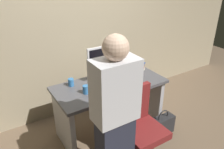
# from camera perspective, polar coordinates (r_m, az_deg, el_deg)

# --- Properties ---
(ground_plane) EXTENTS (9.00, 9.00, 0.00)m
(ground_plane) POSITION_cam_1_polar(r_m,az_deg,el_deg) (3.32, -0.47, -13.41)
(ground_plane) COLOR brown
(wall_back) EXTENTS (6.40, 0.10, 3.00)m
(wall_back) POSITION_cam_1_polar(r_m,az_deg,el_deg) (3.31, -7.88, 15.16)
(wall_back) COLOR tan
(wall_back) RESTS_ON ground
(desk) EXTENTS (1.45, 0.68, 0.73)m
(desk) POSITION_cam_1_polar(r_m,az_deg,el_deg) (3.03, -0.50, -5.99)
(desk) COLOR #4C4C51
(desk) RESTS_ON ground
(office_chair) EXTENTS (0.52, 0.52, 0.94)m
(office_chair) POSITION_cam_1_polar(r_m,az_deg,el_deg) (2.62, 7.12, -14.07)
(office_chair) COLOR black
(office_chair) RESTS_ON ground
(person_at_desk) EXTENTS (0.40, 0.24, 1.64)m
(person_at_desk) POSITION_cam_1_polar(r_m,az_deg,el_deg) (2.09, 0.78, -11.26)
(person_at_desk) COLOR #262838
(person_at_desk) RESTS_ON ground
(monitor) EXTENTS (0.54, 0.15, 0.46)m
(monitor) POSITION_cam_1_polar(r_m,az_deg,el_deg) (2.96, -1.40, 3.68)
(monitor) COLOR silver
(monitor) RESTS_ON desk
(keyboard) EXTENTS (0.43, 0.15, 0.02)m
(keyboard) POSITION_cam_1_polar(r_m,az_deg,el_deg) (2.81, 0.95, -3.23)
(keyboard) COLOR #262626
(keyboard) RESTS_ON desk
(mouse) EXTENTS (0.06, 0.10, 0.03)m
(mouse) POSITION_cam_1_polar(r_m,az_deg,el_deg) (2.98, 5.59, -1.38)
(mouse) COLOR white
(mouse) RESTS_ON desk
(cup_near_keyboard) EXTENTS (0.07, 0.07, 0.10)m
(cup_near_keyboard) POSITION_cam_1_polar(r_m,az_deg,el_deg) (2.69, -6.66, -3.80)
(cup_near_keyboard) COLOR #3372B2
(cup_near_keyboard) RESTS_ON desk
(cup_by_monitor) EXTENTS (0.07, 0.07, 0.10)m
(cup_by_monitor) POSITION_cam_1_polar(r_m,az_deg,el_deg) (2.89, -10.38, -1.97)
(cup_by_monitor) COLOR #3372B2
(cup_by_monitor) RESTS_ON desk
(book_stack) EXTENTS (0.23, 0.18, 0.14)m
(book_stack) POSITION_cam_1_polar(r_m,az_deg,el_deg) (3.24, 6.24, 1.85)
(book_stack) COLOR white
(book_stack) RESTS_ON desk
(handbag) EXTENTS (0.34, 0.14, 0.38)m
(handbag) POSITION_cam_1_polar(r_m,az_deg,el_deg) (3.23, 12.64, -12.39)
(handbag) COLOR #262628
(handbag) RESTS_ON ground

